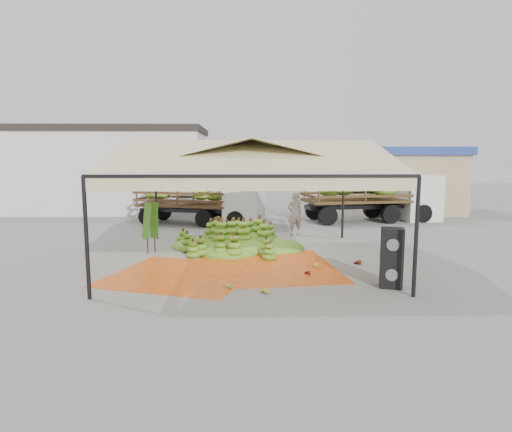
{
  "coord_description": "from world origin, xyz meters",
  "views": [
    {
      "loc": [
        -0.14,
        -14.19,
        3.41
      ],
      "look_at": [
        0.2,
        1.5,
        1.3
      ],
      "focal_mm": 30.0,
      "sensor_mm": 36.0,
      "label": 1
    }
  ],
  "objects_px": {
    "speaker_stack": "(392,258)",
    "truck_left": "(205,198)",
    "banana_heap": "(240,234)",
    "vendor": "(295,214)",
    "truck_right": "(376,193)"
  },
  "relations": [
    {
      "from": "banana_heap",
      "to": "vendor",
      "type": "bearing_deg",
      "value": 49.36
    },
    {
      "from": "vendor",
      "to": "truck_right",
      "type": "distance_m",
      "value": 6.67
    },
    {
      "from": "banana_heap",
      "to": "truck_right",
      "type": "relative_size",
      "value": 0.7
    },
    {
      "from": "banana_heap",
      "to": "truck_left",
      "type": "height_order",
      "value": "truck_left"
    },
    {
      "from": "truck_left",
      "to": "banana_heap",
      "type": "bearing_deg",
      "value": -58.69
    },
    {
      "from": "vendor",
      "to": "truck_left",
      "type": "height_order",
      "value": "truck_left"
    },
    {
      "from": "speaker_stack",
      "to": "truck_right",
      "type": "relative_size",
      "value": 0.21
    },
    {
      "from": "speaker_stack",
      "to": "truck_left",
      "type": "xyz_separation_m",
      "value": [
        -6.01,
        11.21,
        0.57
      ]
    },
    {
      "from": "vendor",
      "to": "banana_heap",
      "type": "bearing_deg",
      "value": 31.91
    },
    {
      "from": "speaker_stack",
      "to": "truck_left",
      "type": "height_order",
      "value": "truck_left"
    },
    {
      "from": "speaker_stack",
      "to": "truck_right",
      "type": "height_order",
      "value": "truck_right"
    },
    {
      "from": "banana_heap",
      "to": "speaker_stack",
      "type": "distance_m",
      "value": 6.53
    },
    {
      "from": "banana_heap",
      "to": "truck_right",
      "type": "height_order",
      "value": "truck_right"
    },
    {
      "from": "speaker_stack",
      "to": "vendor",
      "type": "distance_m",
      "value": 8.06
    },
    {
      "from": "vendor",
      "to": "truck_right",
      "type": "xyz_separation_m",
      "value": [
        4.99,
        4.39,
        0.57
      ]
    }
  ]
}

